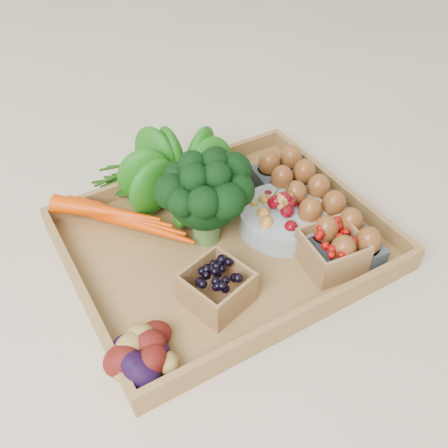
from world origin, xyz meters
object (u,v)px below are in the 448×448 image
tray (224,244)px  broccoli (206,211)px  egg_carton (312,212)px  cherry_bowl (282,219)px

tray → broccoli: broccoli is taller
tray → egg_carton: egg_carton is taller
tray → cherry_bowl: bearing=-10.7°
cherry_bowl → egg_carton: size_ratio=0.51×
cherry_bowl → egg_carton: cherry_bowl is taller
tray → cherry_bowl: size_ratio=3.36×
tray → broccoli: size_ratio=3.24×
broccoli → cherry_bowl: broccoli is taller
tray → broccoli: 0.08m
cherry_bowl → egg_carton: (0.06, -0.01, -0.00)m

